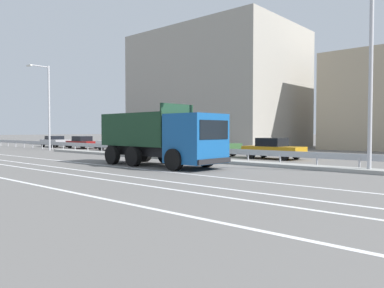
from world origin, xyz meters
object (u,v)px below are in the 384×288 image
(parked_car_1, at_px, (83,142))
(parked_car_4, at_px, (211,146))
(parked_car_2, at_px, (116,143))
(street_lamp_0, at_px, (47,103))
(parked_car_3, at_px, (157,145))
(median_road_sign, at_px, (152,140))
(dump_truck, at_px, (174,141))
(parked_car_0, at_px, (55,141))
(street_lamp_1, at_px, (370,41))
(parked_car_5, at_px, (273,148))

(parked_car_1, xyz_separation_m, parked_car_4, (17.41, -0.04, 0.09))
(parked_car_1, distance_m, parked_car_4, 17.41)
(parked_car_2, bearing_deg, street_lamp_0, -52.80)
(parked_car_3, bearing_deg, median_road_sign, 39.32)
(dump_truck, distance_m, parked_car_1, 22.95)
(parked_car_0, relative_size, parked_car_1, 1.01)
(median_road_sign, distance_m, street_lamp_1, 14.92)
(street_lamp_0, height_order, parked_car_5, street_lamp_0)
(parked_car_5, bearing_deg, parked_car_0, -88.58)
(parked_car_1, bearing_deg, parked_car_2, 88.71)
(median_road_sign, relative_size, parked_car_4, 0.51)
(parked_car_0, relative_size, parked_car_2, 1.03)
(dump_truck, bearing_deg, parked_car_3, -128.08)
(parked_car_0, height_order, parked_car_2, parked_car_2)
(parked_car_0, distance_m, parked_car_1, 5.25)
(dump_truck, bearing_deg, parked_car_4, -152.42)
(parked_car_0, bearing_deg, parked_car_3, 92.68)
(dump_truck, relative_size, parked_car_3, 1.82)
(street_lamp_1, xyz_separation_m, parked_car_4, (-12.38, 4.35, -5.08))
(parked_car_2, bearing_deg, parked_car_4, 86.62)
(parked_car_2, bearing_deg, median_road_sign, 62.41)
(street_lamp_0, relative_size, street_lamp_1, 0.75)
(median_road_sign, xyz_separation_m, parked_car_2, (-9.62, 4.17, -0.52))
(median_road_sign, bearing_deg, dump_truck, -32.91)
(parked_car_1, bearing_deg, median_road_sign, 74.97)
(parked_car_0, height_order, parked_car_5, parked_car_5)
(street_lamp_0, height_order, street_lamp_1, street_lamp_1)
(street_lamp_1, height_order, parked_car_3, street_lamp_1)
(parked_car_0, xyz_separation_m, parked_car_1, (5.24, 0.31, -0.01))
(parked_car_0, height_order, parked_car_1, parked_car_1)
(median_road_sign, height_order, parked_car_4, median_road_sign)
(dump_truck, xyz_separation_m, parked_car_2, (-15.46, 7.95, -0.63))
(median_road_sign, height_order, street_lamp_0, street_lamp_0)
(street_lamp_1, bearing_deg, parked_car_3, 167.50)
(street_lamp_0, xyz_separation_m, parked_car_4, (16.26, 4.42, -3.72))
(parked_car_4, bearing_deg, parked_car_2, -88.56)
(parked_car_0, relative_size, parked_car_4, 0.96)
(street_lamp_0, relative_size, parked_car_3, 1.89)
(street_lamp_1, distance_m, parked_car_0, 35.64)
(parked_car_2, xyz_separation_m, parked_car_4, (11.43, 0.16, 0.05))
(parked_car_0, bearing_deg, street_lamp_1, 86.48)
(street_lamp_0, relative_size, parked_car_4, 1.85)
(street_lamp_0, relative_size, parked_car_1, 1.96)
(median_road_sign, bearing_deg, parked_car_1, 164.38)
(street_lamp_1, height_order, parked_car_0, street_lamp_1)
(median_road_sign, xyz_separation_m, parked_car_0, (-20.84, 4.05, -0.55))
(parked_car_0, height_order, parked_car_4, parked_car_4)
(dump_truck, distance_m, parked_car_0, 27.82)
(parked_car_2, bearing_deg, parked_car_0, -93.58)
(parked_car_0, distance_m, parked_car_2, 11.22)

